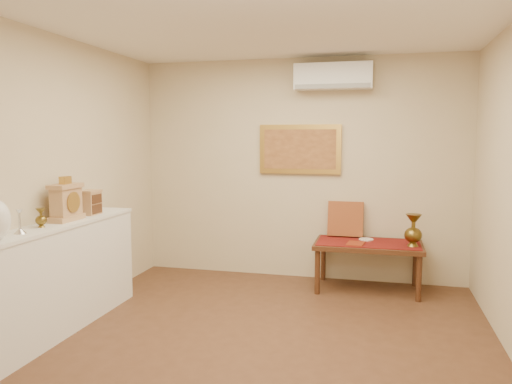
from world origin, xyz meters
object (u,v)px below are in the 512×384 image
(mantel_clock, at_px, (66,202))
(low_table, at_px, (368,248))
(brass_urn_tall, at_px, (413,227))
(display_ledge, at_px, (60,276))
(wooden_chest, at_px, (90,202))

(mantel_clock, xyz_separation_m, low_table, (2.67, 1.75, -0.67))
(low_table, bearing_deg, brass_urn_tall, -11.43)
(mantel_clock, height_order, low_table, mantel_clock)
(display_ledge, distance_m, low_table, 3.27)
(display_ledge, distance_m, mantel_clock, 0.68)
(mantel_clock, distance_m, low_table, 3.26)
(brass_urn_tall, relative_size, wooden_chest, 1.77)
(brass_urn_tall, xyz_separation_m, mantel_clock, (-3.15, -1.65, 0.38))
(display_ledge, height_order, low_table, display_ledge)
(brass_urn_tall, bearing_deg, wooden_chest, -158.05)
(brass_urn_tall, xyz_separation_m, low_table, (-0.48, 0.10, -0.29))
(display_ledge, height_order, wooden_chest, wooden_chest)
(brass_urn_tall, distance_m, low_table, 0.57)
(display_ledge, bearing_deg, wooden_chest, 89.77)
(wooden_chest, bearing_deg, display_ledge, -90.23)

